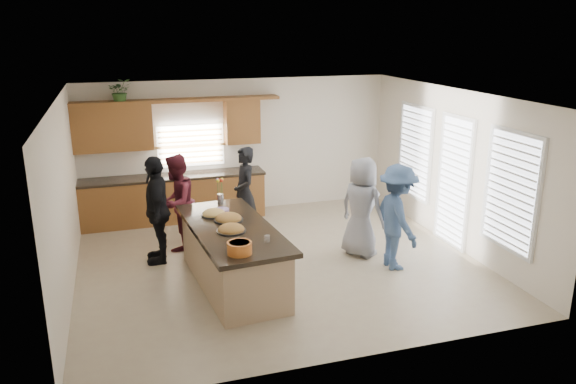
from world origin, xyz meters
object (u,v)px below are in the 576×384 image
object	(u,v)px
island	(233,257)
woman_left_back	(245,193)
woman_left_front	(157,210)
woman_left_mid	(177,202)
woman_right_back	(397,217)
woman_right_front	(362,207)
salad_bowl	(239,247)

from	to	relation	value
island	woman_left_back	world-z (taller)	woman_left_back
woman_left_front	woman_left_mid	bearing A→B (deg)	146.56
woman_left_back	woman_left_front	world-z (taller)	woman_left_front
woman_left_back	woman_right_back	bearing A→B (deg)	41.12
woman_left_back	woman_left_mid	xyz separation A→B (m)	(-1.27, -0.19, -0.01)
woman_left_back	woman_right_front	world-z (taller)	woman_right_front
woman_left_front	island	bearing A→B (deg)	42.72
salad_bowl	woman_left_mid	size ratio (longest dim) A/B	0.19
island	woman_right_back	bearing A→B (deg)	-8.08
salad_bowl	woman_left_mid	distance (m)	2.86
woman_right_back	woman_left_back	bearing A→B (deg)	45.82
island	woman_right_front	world-z (taller)	woman_right_front
salad_bowl	woman_right_front	bearing A→B (deg)	32.25
woman_left_front	woman_right_back	bearing A→B (deg)	73.63
island	woman_left_mid	distance (m)	1.90
woman_left_back	woman_right_front	size ratio (longest dim) A/B	0.99
woman_right_front	woman_left_mid	bearing A→B (deg)	36.95
salad_bowl	woman_left_mid	xyz separation A→B (m)	(-0.51, 2.80, -0.18)
salad_bowl	woman_left_front	world-z (taller)	woman_left_front
island	woman_right_front	bearing A→B (deg)	7.11
island	salad_bowl	size ratio (longest dim) A/B	8.42
salad_bowl	woman_right_front	distance (m)	2.92
woman_left_back	woman_left_front	bearing A→B (deg)	-71.09
salad_bowl	woman_right_back	bearing A→B (deg)	17.99
woman_left_front	woman_right_front	bearing A→B (deg)	81.78
woman_left_mid	woman_right_back	size ratio (longest dim) A/B	0.98
woman_left_mid	woman_left_front	world-z (taller)	woman_left_front
woman_left_front	woman_right_front	distance (m)	3.44
woman_left_back	woman_left_mid	size ratio (longest dim) A/B	1.01
island	salad_bowl	world-z (taller)	salad_bowl
salad_bowl	woman_left_mid	bearing A→B (deg)	100.33
salad_bowl	woman_right_back	size ratio (longest dim) A/B	0.19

